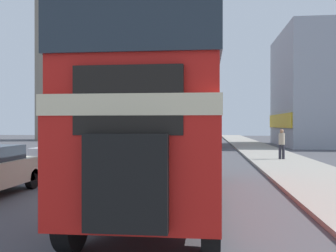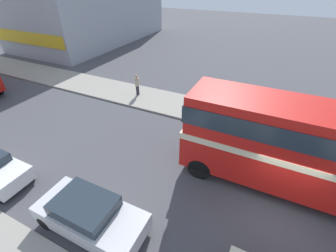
% 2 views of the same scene
% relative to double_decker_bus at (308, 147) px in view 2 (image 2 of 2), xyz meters
% --- Properties ---
extents(ground_plane, '(120.00, 120.00, 0.00)m').
position_rel_double_decker_bus_xyz_m(ground_plane, '(-1.65, 0.48, -2.54)').
color(ground_plane, '#47474C').
extents(sidewalk_right, '(3.50, 120.00, 0.12)m').
position_rel_double_decker_bus_xyz_m(sidewalk_right, '(5.10, 0.48, -2.48)').
color(sidewalk_right, gray).
rests_on(sidewalk_right, ground_plane).
extents(double_decker_bus, '(2.54, 10.37, 4.24)m').
position_rel_double_decker_bus_xyz_m(double_decker_bus, '(0.00, 0.00, 0.00)').
color(double_decker_bus, red).
rests_on(double_decker_bus, ground_plane).
extents(car_parked_mid, '(1.82, 4.30, 1.54)m').
position_rel_double_decker_bus_xyz_m(car_parked_mid, '(-5.47, 6.94, -1.75)').
color(car_parked_mid, silver).
rests_on(car_parked_mid, ground_plane).
extents(pedestrian_walking, '(0.34, 0.34, 1.67)m').
position_rel_double_decker_bus_xyz_m(pedestrian_walking, '(5.17, 11.51, -1.47)').
color(pedestrian_walking, '#282833').
rests_on(pedestrian_walking, sidewalk_right).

